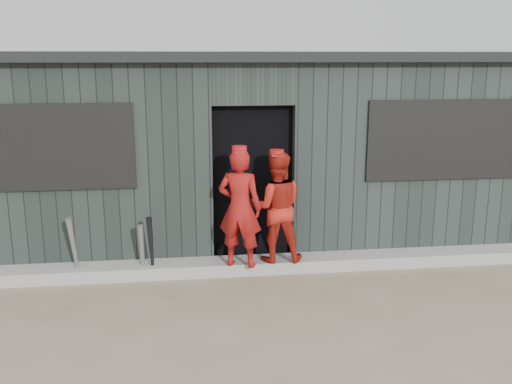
{
  "coord_description": "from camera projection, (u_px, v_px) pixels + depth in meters",
  "views": [
    {
      "loc": [
        -0.83,
        -4.71,
        2.56
      ],
      "look_at": [
        0.0,
        1.8,
        1.0
      ],
      "focal_mm": 40.0,
      "sensor_mm": 36.0,
      "label": 1
    }
  ],
  "objects": [
    {
      "name": "ground",
      "position": [
        281.0,
        342.0,
        5.25
      ],
      "size": [
        80.0,
        80.0,
        0.0
      ],
      "primitive_type": "plane",
      "color": "#766751",
      "rests_on": "ground"
    },
    {
      "name": "curb",
      "position": [
        256.0,
        265.0,
        6.98
      ],
      "size": [
        8.0,
        0.36,
        0.15
      ],
      "primitive_type": "cube",
      "color": "gray",
      "rests_on": "ground"
    },
    {
      "name": "bat_left",
      "position": [
        74.0,
        249.0,
        6.56
      ],
      "size": [
        0.12,
        0.26,
        0.8
      ],
      "primitive_type": "cone",
      "rotation": [
        0.23,
        0.0,
        -0.19
      ],
      "color": "gray",
      "rests_on": "ground"
    },
    {
      "name": "bat_mid",
      "position": [
        142.0,
        251.0,
        6.67
      ],
      "size": [
        0.07,
        0.24,
        0.69
      ],
      "primitive_type": "cone",
      "rotation": [
        0.25,
        0.0,
        -0.01
      ],
      "color": "gray",
      "rests_on": "ground"
    },
    {
      "name": "bat_right",
      "position": [
        151.0,
        247.0,
        6.66
      ],
      "size": [
        0.08,
        0.27,
        0.78
      ],
      "primitive_type": "cone",
      "rotation": [
        0.25,
        0.0,
        -0.06
      ],
      "color": "black",
      "rests_on": "ground"
    },
    {
      "name": "player_red_left",
      "position": [
        240.0,
        208.0,
        6.6
      ],
      "size": [
        0.6,
        0.49,
        1.41
      ],
      "primitive_type": "imported",
      "rotation": [
        0.0,
        0.0,
        2.79
      ],
      "color": "maroon",
      "rests_on": "curb"
    },
    {
      "name": "player_red_right",
      "position": [
        276.0,
        207.0,
        6.79
      ],
      "size": [
        0.68,
        0.55,
        1.33
      ],
      "primitive_type": "imported",
      "rotation": [
        0.0,
        0.0,
        3.07
      ],
      "color": "#AE2115",
      "rests_on": "curb"
    },
    {
      "name": "player_grey_back",
      "position": [
        281.0,
        210.0,
        7.54
      ],
      "size": [
        0.61,
        0.43,
        1.16
      ],
      "primitive_type": "imported",
      "rotation": [
        0.0,
        0.0,
        3.03
      ],
      "color": "#B4B4B4",
      "rests_on": "ground"
    },
    {
      "name": "dugout",
      "position": [
        241.0,
        146.0,
        8.33
      ],
      "size": [
        8.3,
        3.3,
        2.62
      ],
      "color": "black",
      "rests_on": "ground"
    }
  ]
}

